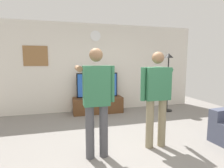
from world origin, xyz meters
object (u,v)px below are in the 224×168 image
tv_stand (98,105)px  television (97,85)px  person_standing_nearer_couch (156,94)px  floor_lamp (168,70)px  person_standing_nearer_lamp (96,97)px  wall_clock (95,36)px  framed_picture (36,56)px

tv_stand → television: television is taller
person_standing_nearer_couch → tv_stand: bearing=104.3°
floor_lamp → person_standing_nearer_lamp: size_ratio=1.02×
wall_clock → person_standing_nearer_lamp: 3.14m
tv_stand → framed_picture: (-1.73, 0.30, 1.47)m
framed_picture → tv_stand: bearing=-9.7°
framed_picture → person_standing_nearer_lamp: 3.16m
television → framed_picture: (-1.73, 0.25, 0.87)m
tv_stand → person_standing_nearer_couch: person_standing_nearer_couch is taller
floor_lamp → tv_stand: bearing=170.4°
framed_picture → person_standing_nearer_lamp: bearing=-66.0°
tv_stand → framed_picture: 2.29m
television → framed_picture: framed_picture is taller
wall_clock → person_standing_nearer_couch: bearing=-77.2°
person_standing_nearer_lamp → person_standing_nearer_couch: person_standing_nearer_lamp is taller
wall_clock → person_standing_nearer_lamp: size_ratio=0.18×
wall_clock → person_standing_nearer_couch: size_ratio=0.18×
tv_stand → person_standing_nearer_lamp: bearing=-100.8°
wall_clock → framed_picture: size_ratio=0.47×
framed_picture → television: bearing=-8.2°
person_standing_nearer_couch → floor_lamp: bearing=53.6°
framed_picture → person_standing_nearer_couch: size_ratio=0.38×
television → framed_picture: size_ratio=1.87×
wall_clock → floor_lamp: (2.15, -0.65, -1.04)m
tv_stand → floor_lamp: (2.15, -0.36, 1.05)m
television → floor_lamp: (2.15, -0.41, 0.45)m
floor_lamp → person_standing_nearer_couch: bearing=-126.4°
tv_stand → floor_lamp: 2.42m
tv_stand → framed_picture: bearing=170.3°
tv_stand → person_standing_nearer_lamp: person_standing_nearer_lamp is taller
television → floor_lamp: bearing=-10.8°
television → framed_picture: bearing=171.8°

